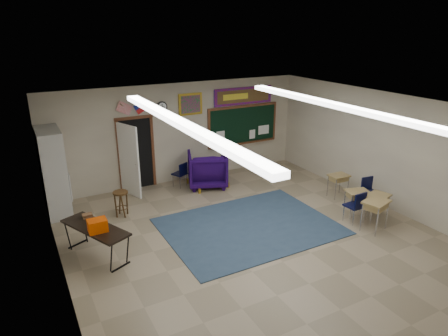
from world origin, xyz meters
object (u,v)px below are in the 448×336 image
student_desk_front_left (357,202)px  folding_table (97,240)px  wingback_armchair (207,169)px  wooden_stool (121,203)px  student_desk_front_right (338,184)px

student_desk_front_left → folding_table: (-6.18, 1.18, -0.00)m
student_desk_front_left → folding_table: size_ratio=0.39×
wingback_armchair → folding_table: size_ratio=0.66×
folding_table → wooden_stool: folding_table is taller
folding_table → student_desk_front_right: bearing=-24.9°
student_desk_front_left → student_desk_front_right: student_desk_front_left is taller
wooden_stool → student_desk_front_right: bearing=-16.6°
wingback_armchair → folding_table: wingback_armchair is taller
student_desk_front_right → wooden_stool: size_ratio=0.98×
wingback_armchair → wooden_stool: wingback_armchair is taller
wingback_armchair → student_desk_front_right: bearing=160.0°
student_desk_front_right → folding_table: 6.62m
wingback_armchair → student_desk_front_right: (2.86, -2.49, -0.16)m
folding_table → wooden_stool: bearing=35.6°
student_desk_front_left → student_desk_front_right: bearing=84.7°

